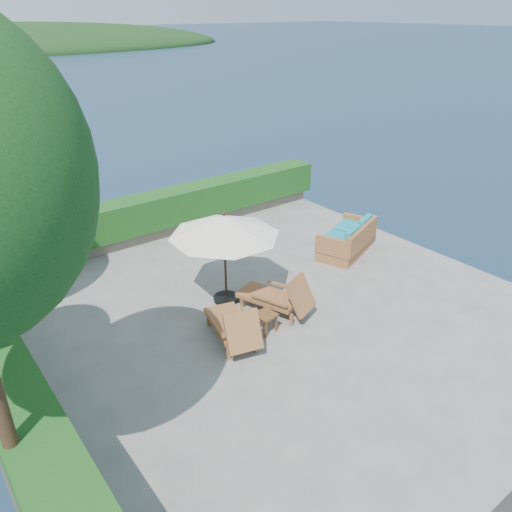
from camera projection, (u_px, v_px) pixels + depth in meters
ground at (267, 313)px, 11.76m from camera, size 12.00×12.00×0.00m
foundation at (266, 365)px, 12.45m from camera, size 12.00×12.00×3.00m
ocean at (265, 409)px, 13.10m from camera, size 600.00×600.00×0.00m
planter_wall_far at (155, 231)px, 15.65m from camera, size 12.00×0.60×0.36m
planter_wall_left at (14, 413)px, 8.62m from camera, size 0.60×12.00×0.36m
hedge_far at (153, 211)px, 15.35m from camera, size 12.40×0.90×1.00m
hedge_left at (5, 382)px, 8.32m from camera, size 0.90×12.40×1.00m
patio_umbrella at (224, 226)px, 11.40m from camera, size 3.46×3.46×2.34m
lounge_left at (234, 326)px, 10.54m from camera, size 1.16×1.91×1.03m
lounge_right at (279, 297)px, 11.60m from camera, size 1.31×1.94×1.03m
side_table at (266, 317)px, 10.94m from camera, size 0.48×0.48×0.45m
wicker_loveseat at (348, 241)px, 14.49m from camera, size 2.28×1.70×1.01m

